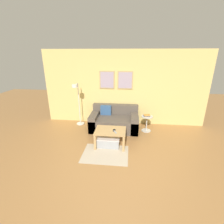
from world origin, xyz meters
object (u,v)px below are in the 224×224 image
couch (114,121)px  floor_lamp (77,101)px  book_stack (147,115)px  remote_control (115,132)px  storage_bin (108,141)px  side_table (147,122)px  coffee_table (110,133)px  cell_phone (114,130)px

couch → floor_lamp: bearing=177.3°
book_stack → remote_control: 1.46m
couch → book_stack: 1.09m
couch → storage_bin: (-0.06, -1.13, -0.14)m
side_table → book_stack: book_stack is taller
coffee_table → cell_phone: 0.14m
coffee_table → book_stack: bearing=44.2°
coffee_table → storage_bin: (-0.05, -0.02, -0.24)m
storage_bin → cell_phone: bearing=8.0°
couch → coffee_table: 1.11m
floor_lamp → book_stack: 2.34m
coffee_table → remote_control: remote_control is taller
couch → cell_phone: 1.13m
book_stack → storage_bin: bearing=-136.6°
storage_bin → side_table: (1.12, 1.03, 0.18)m
coffee_table → storage_bin: bearing=-156.2°
storage_bin → book_stack: (1.11, 1.05, 0.41)m
cell_phone → book_stack: bearing=43.1°
couch → storage_bin: couch is taller
remote_control → couch: bearing=69.6°
couch → coffee_table: (-0.00, -1.10, 0.10)m
remote_control → cell_phone: (-0.04, 0.10, -0.01)m
cell_phone → storage_bin: bearing=-176.0°
floor_lamp → remote_control: floor_lamp is taller
couch → coffee_table: couch is taller
couch → cell_phone: size_ratio=11.24×
couch → side_table: bearing=-4.9°
couch → book_stack: couch is taller
side_table → storage_bin: bearing=-137.3°
book_stack → remote_control: book_stack is taller
couch → remote_control: size_ratio=10.49×
coffee_table → storage_bin: size_ratio=1.33×
floor_lamp → remote_control: 1.93m
coffee_table → remote_control: bearing=-37.3°
coffee_table → storage_bin: coffee_table is taller
couch → floor_lamp: 1.41m
couch → side_table: (1.07, -0.09, 0.05)m
couch → storage_bin: bearing=-92.8°
side_table → remote_control: 1.46m
storage_bin → floor_lamp: size_ratio=0.42×
book_stack → remote_control: size_ratio=1.46×
couch → coffee_table: bearing=-90.1°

